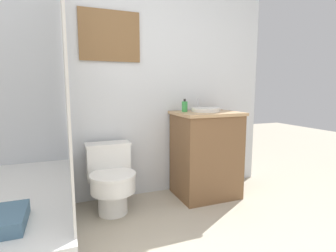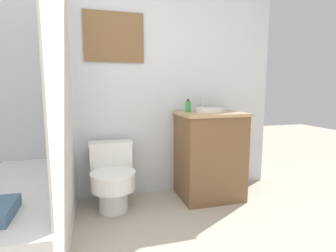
# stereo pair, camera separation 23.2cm
# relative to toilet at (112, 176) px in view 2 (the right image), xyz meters

# --- Properties ---
(wall_back) EXTENTS (3.26, 0.07, 2.50)m
(wall_back) POSITION_rel_toilet_xyz_m (0.17, 0.30, 0.95)
(wall_back) COLOR silver
(wall_back) RESTS_ON ground_plane
(shower_area) EXTENTS (0.63, 1.50, 1.98)m
(shower_area) POSITION_rel_toilet_xyz_m (-0.63, -0.47, -0.03)
(shower_area) COLOR white
(shower_area) RESTS_ON ground_plane
(toilet) EXTENTS (0.41, 0.54, 0.61)m
(toilet) POSITION_rel_toilet_xyz_m (0.00, 0.00, 0.00)
(toilet) COLOR white
(toilet) RESTS_ON ground_plane
(vanity) EXTENTS (0.64, 0.52, 0.88)m
(vanity) POSITION_rel_toilet_xyz_m (0.98, 0.00, 0.13)
(vanity) COLOR brown
(vanity) RESTS_ON ground_plane
(sink) EXTENTS (0.29, 0.33, 0.13)m
(sink) POSITION_rel_toilet_xyz_m (0.98, 0.02, 0.59)
(sink) COLOR white
(sink) RESTS_ON vanity
(soap_bottle) EXTENTS (0.06, 0.06, 0.13)m
(soap_bottle) POSITION_rel_toilet_xyz_m (0.77, 0.08, 0.62)
(soap_bottle) COLOR green
(soap_bottle) RESTS_ON vanity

